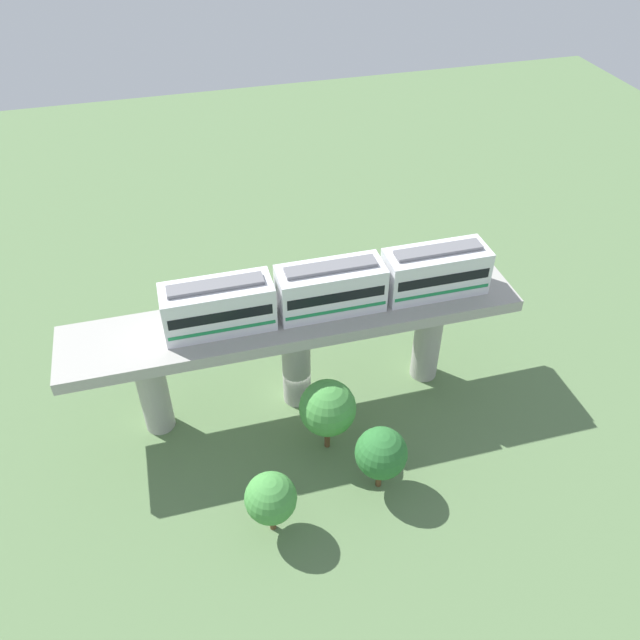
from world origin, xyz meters
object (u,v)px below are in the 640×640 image
object	(u,v)px
parked_car_yellow	(352,281)
tree_near_viaduct	(328,408)
train	(331,288)
tree_far_corner	(381,453)
parked_car_red	(260,307)
tree_mid_lot	(271,498)

from	to	relation	value
parked_car_yellow	tree_near_viaduct	bearing A→B (deg)	-13.69
train	tree_far_corner	bearing A→B (deg)	5.08
parked_car_yellow	parked_car_red	distance (m)	8.33
train	tree_near_viaduct	world-z (taller)	train
tree_mid_lot	tree_far_corner	world-z (taller)	tree_far_corner
parked_car_yellow	tree_far_corner	world-z (taller)	tree_far_corner
tree_mid_lot	tree_near_viaduct	bearing A→B (deg)	137.00
train	tree_far_corner	xyz separation A→B (m)	(8.37, 0.74, -6.09)
tree_near_viaduct	tree_far_corner	size ratio (longest dim) A/B	1.17
tree_mid_lot	tree_far_corner	bearing A→B (deg)	100.13
tree_mid_lot	parked_car_yellow	bearing A→B (deg)	151.56
parked_car_yellow	tree_mid_lot	distance (m)	23.74
train	tree_far_corner	world-z (taller)	train
tree_mid_lot	tree_far_corner	xyz separation A→B (m)	(-1.22, 6.82, 0.17)
train	tree_far_corner	size ratio (longest dim) A/B	4.48
tree_near_viaduct	tree_far_corner	world-z (taller)	tree_near_viaduct
train	parked_car_red	bearing A→B (deg)	-162.88
train	tree_mid_lot	size ratio (longest dim) A/B	4.74
tree_near_viaduct	parked_car_red	bearing A→B (deg)	-173.80
tree_near_viaduct	train	bearing A→B (deg)	162.60
tree_near_viaduct	tree_mid_lot	xyz separation A→B (m)	(4.96, -4.62, -0.72)
parked_car_red	parked_car_yellow	bearing A→B (deg)	86.07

